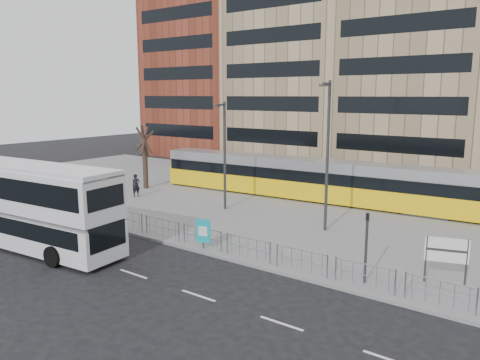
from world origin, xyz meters
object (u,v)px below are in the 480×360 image
Objects in this scene: double_decker_bus at (31,203)px; lamp_post_west at (224,151)px; ad_panel at (203,232)px; station_sign at (447,252)px; traffic_light_east at (367,239)px; lamp_post_east at (327,151)px; tram at (313,180)px; traffic_light_west at (83,181)px; pedestrian at (136,185)px; bare_tree at (144,123)px.

double_decker_bus is 13.08m from lamp_post_west.
station_sign is at bearing 0.26° from ad_panel.
traffic_light_east reaches higher than ad_panel.
lamp_post_west is (3.22, 12.55, 1.82)m from double_decker_bus.
double_decker_bus reaches higher than ad_panel.
traffic_light_east reaches higher than station_sign.
lamp_post_west is 8.22m from lamp_post_east.
lamp_post_west is (-15.94, 4.92, 2.73)m from station_sign.
station_sign is (12.33, -11.34, -0.16)m from tram.
traffic_light_west is 21.50m from traffic_light_east.
pedestrian reaches higher than ad_panel.
lamp_post_west reaches higher than traffic_light_east.
double_decker_bus is 6.41× the size of pedestrian.
pedestrian is at bearing -54.67° from bare_tree.
pedestrian is at bearing 107.83° from double_decker_bus.
lamp_post_east reaches higher than tram.
tram reaches higher than ad_panel.
lamp_post_east is (3.68, 6.84, 3.88)m from ad_panel.
traffic_light_west is 1.00× the size of traffic_light_east.
tram is 3.54× the size of lamp_post_west.
pedestrian is (-4.97, 11.57, -1.41)m from double_decker_bus.
tram is 17.03m from traffic_light_west.
traffic_light_east is (9.51, -13.24, 0.40)m from tram.
bare_tree is at bearing 172.22° from lamp_post_east.
pedestrian is 5.88m from bare_tree.
traffic_light_east is at bearing -20.42° from bare_tree.
lamp_post_east reaches higher than double_decker_bus.
lamp_post_east is (16.35, 0.34, 3.88)m from pedestrian.
double_decker_bus reaches higher than pedestrian.
bare_tree reaches higher than traffic_light_east.
ad_panel is 14.24m from pedestrian.
double_decker_bus is 16.36m from bare_tree.
lamp_post_west reaches higher than double_decker_bus.
traffic_light_west is (-0.16, -4.71, 1.07)m from pedestrian.
station_sign is 3.45m from traffic_light_east.
lamp_post_east reaches higher than traffic_light_west.
station_sign is at bearing -46.81° from tram.
traffic_light_west and traffic_light_east have the same top height.
lamp_post_west is (8.19, 0.98, 3.23)m from pedestrian.
traffic_light_east reaches higher than pedestrian.
lamp_post_east is (-7.78, 4.28, 3.38)m from station_sign.
ad_panel is at bearing -118.31° from lamp_post_east.
lamp_post_east is at bearing -7.78° from bare_tree.
traffic_light_east is 0.41× the size of lamp_post_west.
lamp_post_east is at bearing 133.81° from station_sign.
tram is 17.15× the size of ad_panel.
bare_tree is (-10.21, 1.87, 1.50)m from lamp_post_west.
lamp_post_east is 1.15× the size of bare_tree.
double_decker_bus is 5.69× the size of station_sign.
ad_panel is 0.50× the size of traffic_light_west.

